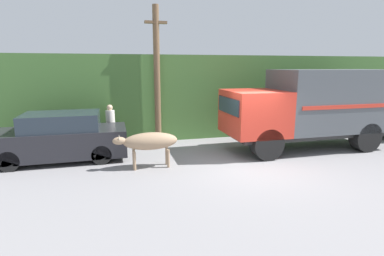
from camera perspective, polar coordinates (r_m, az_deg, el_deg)
The scene contains 8 objects.
ground_plane at distance 10.16m, azimuth 11.25°, elevation -7.24°, with size 60.00×60.00×0.00m, color gray.
hillside_embankment at distance 16.41m, azimuth 0.51°, elevation 6.85°, with size 32.00×5.97×3.74m.
building_backdrop at distance 14.66m, azimuth -24.18°, elevation 4.32°, with size 4.55×2.70×3.24m.
cargo_truck at distance 12.73m, azimuth 22.35°, elevation 3.98°, with size 6.81×2.29×3.13m.
brown_cow at distance 9.76m, azimuth -8.14°, elevation -2.59°, with size 2.07×0.57×1.17m.
parked_suv at distance 11.37m, azimuth -23.78°, elevation -1.74°, with size 4.50×1.84×1.68m.
pedestrian_on_hill at distance 12.60m, azimuth -15.24°, elevation 0.76°, with size 0.42×0.42×1.74m.
utility_pole at distance 12.67m, azimuth -6.69°, elevation 10.14°, with size 0.90×0.26×5.66m.
Camera 1 is at (-4.29, -8.61, 3.26)m, focal length 28.00 mm.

